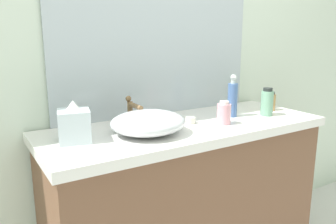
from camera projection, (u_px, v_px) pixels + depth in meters
bathroom_wall_rear at (164, 31)px, 1.88m from camera, size 6.00×0.06×2.60m
vanity_counter at (185, 202)px, 1.79m from camera, size 1.44×0.55×0.85m
wall_mirror_panel at (158, 21)px, 1.81m from camera, size 1.19×0.01×1.00m
sink_basin at (148, 123)px, 1.53m from camera, size 0.34×0.31×0.10m
faucet at (132, 109)px, 1.66m from camera, size 0.03×0.15×0.14m
soap_dispenser at (233, 98)px, 1.83m from camera, size 0.05×0.05×0.23m
lotion_bottle at (224, 113)px, 1.69m from camera, size 0.07×0.07×0.12m
perfume_bottle at (267, 102)px, 1.86m from camera, size 0.07×0.07×0.15m
spray_can at (270, 102)px, 1.99m from camera, size 0.06×0.06×0.11m
tissue_box at (74, 124)px, 1.41m from camera, size 0.15×0.15×0.17m
candle_jar at (190, 120)px, 1.71m from camera, size 0.05×0.05×0.03m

